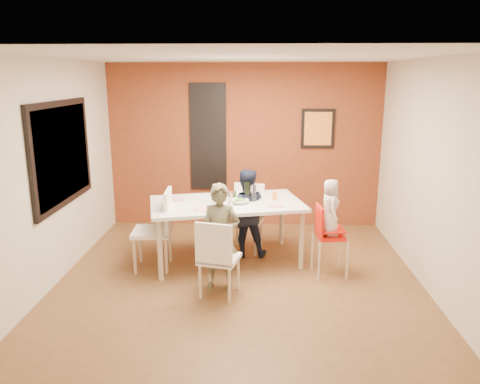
{
  "coord_description": "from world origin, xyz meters",
  "views": [
    {
      "loc": [
        0.22,
        -5.48,
        2.5
      ],
      "look_at": [
        0.0,
        0.3,
        1.05
      ],
      "focal_mm": 35.0,
      "sensor_mm": 36.0,
      "label": 1
    }
  ],
  "objects_px": {
    "chair_near": "(217,255)",
    "child_far": "(246,213)",
    "chair_far": "(247,214)",
    "wine_bottle": "(247,192)",
    "child_near": "(220,237)",
    "toddler": "(330,207)",
    "paper_towel_roll": "(217,194)",
    "dining_table": "(227,207)",
    "chair_left": "(159,225)",
    "high_chair": "(327,234)"
  },
  "relations": [
    {
      "from": "dining_table",
      "to": "child_near",
      "type": "height_order",
      "value": "child_near"
    },
    {
      "from": "child_near",
      "to": "wine_bottle",
      "type": "relative_size",
      "value": 4.86
    },
    {
      "from": "chair_far",
      "to": "toddler",
      "type": "bearing_deg",
      "value": -27.36
    },
    {
      "from": "dining_table",
      "to": "paper_towel_roll",
      "type": "relative_size",
      "value": 8.68
    },
    {
      "from": "toddler",
      "to": "wine_bottle",
      "type": "height_order",
      "value": "toddler"
    },
    {
      "from": "child_near",
      "to": "child_far",
      "type": "xyz_separation_m",
      "value": [
        0.27,
        1.08,
        -0.02
      ]
    },
    {
      "from": "chair_near",
      "to": "wine_bottle",
      "type": "relative_size",
      "value": 3.49
    },
    {
      "from": "dining_table",
      "to": "high_chair",
      "type": "distance_m",
      "value": 1.38
    },
    {
      "from": "dining_table",
      "to": "chair_far",
      "type": "distance_m",
      "value": 0.58
    },
    {
      "from": "chair_near",
      "to": "paper_towel_roll",
      "type": "bearing_deg",
      "value": -71.64
    },
    {
      "from": "chair_near",
      "to": "child_far",
      "type": "height_order",
      "value": "child_far"
    },
    {
      "from": "high_chair",
      "to": "child_far",
      "type": "bearing_deg",
      "value": 51.26
    },
    {
      "from": "toddler",
      "to": "paper_towel_roll",
      "type": "bearing_deg",
      "value": 71.11
    },
    {
      "from": "toddler",
      "to": "chair_left",
      "type": "bearing_deg",
      "value": 81.33
    },
    {
      "from": "chair_near",
      "to": "chair_far",
      "type": "height_order",
      "value": "chair_far"
    },
    {
      "from": "dining_table",
      "to": "chair_near",
      "type": "relative_size",
      "value": 2.39
    },
    {
      "from": "child_near",
      "to": "child_far",
      "type": "height_order",
      "value": "child_near"
    },
    {
      "from": "child_near",
      "to": "toddler",
      "type": "relative_size",
      "value": 1.8
    },
    {
      "from": "wine_bottle",
      "to": "child_near",
      "type": "bearing_deg",
      "value": -107.44
    },
    {
      "from": "dining_table",
      "to": "chair_far",
      "type": "bearing_deg",
      "value": 59.71
    },
    {
      "from": "chair_near",
      "to": "paper_towel_roll",
      "type": "height_order",
      "value": "paper_towel_roll"
    },
    {
      "from": "chair_left",
      "to": "wine_bottle",
      "type": "relative_size",
      "value": 4.01
    },
    {
      "from": "chair_far",
      "to": "chair_near",
      "type": "bearing_deg",
      "value": -88.64
    },
    {
      "from": "dining_table",
      "to": "chair_far",
      "type": "xyz_separation_m",
      "value": [
        0.27,
        0.47,
        -0.22
      ]
    },
    {
      "from": "chair_far",
      "to": "wine_bottle",
      "type": "distance_m",
      "value": 0.59
    },
    {
      "from": "chair_left",
      "to": "toddler",
      "type": "height_order",
      "value": "toddler"
    },
    {
      "from": "wine_bottle",
      "to": "high_chair",
      "type": "bearing_deg",
      "value": -25.33
    },
    {
      "from": "toddler",
      "to": "dining_table",
      "type": "bearing_deg",
      "value": 67.45
    },
    {
      "from": "high_chair",
      "to": "child_far",
      "type": "relative_size",
      "value": 0.74
    },
    {
      "from": "chair_far",
      "to": "wine_bottle",
      "type": "xyz_separation_m",
      "value": [
        0.0,
        -0.4,
        0.43
      ]
    },
    {
      "from": "chair_left",
      "to": "paper_towel_roll",
      "type": "distance_m",
      "value": 0.86
    },
    {
      "from": "chair_left",
      "to": "wine_bottle",
      "type": "xyz_separation_m",
      "value": [
        1.14,
        0.35,
        0.38
      ]
    },
    {
      "from": "chair_left",
      "to": "wine_bottle",
      "type": "height_order",
      "value": "wine_bottle"
    },
    {
      "from": "wine_bottle",
      "to": "dining_table",
      "type": "bearing_deg",
      "value": -166.17
    },
    {
      "from": "chair_far",
      "to": "chair_left",
      "type": "bearing_deg",
      "value": -134.23
    },
    {
      "from": "chair_far",
      "to": "paper_towel_roll",
      "type": "xyz_separation_m",
      "value": [
        -0.39,
        -0.53,
        0.43
      ]
    },
    {
      "from": "chair_near",
      "to": "child_far",
      "type": "distance_m",
      "value": 1.36
    },
    {
      "from": "chair_near",
      "to": "paper_towel_roll",
      "type": "relative_size",
      "value": 3.63
    },
    {
      "from": "high_chair",
      "to": "chair_near",
      "type": "bearing_deg",
      "value": 109.76
    },
    {
      "from": "chair_left",
      "to": "child_far",
      "type": "xyz_separation_m",
      "value": [
        1.12,
        0.5,
        0.03
      ]
    },
    {
      "from": "child_near",
      "to": "toddler",
      "type": "xyz_separation_m",
      "value": [
        1.34,
        0.45,
        0.26
      ]
    },
    {
      "from": "chair_near",
      "to": "child_near",
      "type": "relative_size",
      "value": 0.72
    },
    {
      "from": "chair_left",
      "to": "child_far",
      "type": "relative_size",
      "value": 0.85
    },
    {
      "from": "chair_near",
      "to": "toddler",
      "type": "xyz_separation_m",
      "value": [
        1.36,
        0.69,
        0.38
      ]
    },
    {
      "from": "high_chair",
      "to": "paper_towel_roll",
      "type": "xyz_separation_m",
      "value": [
        -1.42,
        0.36,
        0.41
      ]
    },
    {
      "from": "chair_near",
      "to": "chair_left",
      "type": "bearing_deg",
      "value": -30.9
    },
    {
      "from": "dining_table",
      "to": "child_far",
      "type": "relative_size",
      "value": 1.77
    },
    {
      "from": "chair_near",
      "to": "chair_left",
      "type": "xyz_separation_m",
      "value": [
        -0.83,
        0.82,
        0.08
      ]
    },
    {
      "from": "chair_near",
      "to": "child_far",
      "type": "bearing_deg",
      "value": -88.59
    },
    {
      "from": "child_near",
      "to": "chair_near",
      "type": "bearing_deg",
      "value": -88.58
    }
  ]
}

